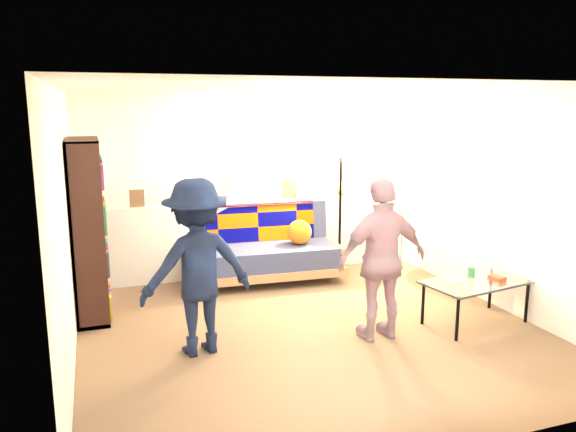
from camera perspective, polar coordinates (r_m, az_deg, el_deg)
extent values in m
plane|color=brown|center=(6.09, 1.26, -10.44)|extent=(5.00, 5.00, 0.00)
cube|color=silver|center=(8.12, -4.91, 3.79)|extent=(4.50, 0.10, 2.40)
cube|color=silver|center=(5.41, -21.61, -0.77)|extent=(0.10, 5.00, 2.40)
cube|color=silver|center=(6.87, 19.18, 1.83)|extent=(0.10, 5.00, 2.40)
cube|color=white|center=(5.66, 1.37, 12.75)|extent=(4.50, 5.00, 0.10)
cube|color=silver|center=(7.58, -3.50, -2.11)|extent=(4.45, 0.15, 1.00)
cube|color=brown|center=(7.19, -15.10, 1.73)|extent=(0.18, 0.02, 0.22)
cube|color=brown|center=(7.25, -10.38, 2.26)|extent=(0.22, 0.02, 0.28)
cube|color=white|center=(7.37, -5.02, 3.22)|extent=(0.45, 0.02, 0.45)
cube|color=brown|center=(7.59, 0.12, 2.77)|extent=(0.20, 0.02, 0.26)
cube|color=brown|center=(7.89, 5.62, 2.83)|extent=(0.16, 0.02, 0.20)
cube|color=#A1774E|center=(7.32, -2.56, -5.36)|extent=(2.07, 1.02, 0.11)
cube|color=#353E61|center=(7.22, -2.48, -4.11)|extent=(1.95, 0.86, 0.25)
cube|color=#353E61|center=(7.52, -3.20, -0.98)|extent=(1.92, 0.36, 0.60)
cylinder|color=#A1774E|center=(7.10, -10.12, -3.84)|extent=(0.15, 0.91, 0.10)
cylinder|color=#A1774E|center=(7.51, 4.54, -2.84)|extent=(0.15, 0.91, 0.10)
cube|color=#050671|center=(7.44, -3.06, -1.12)|extent=(1.54, 0.20, 0.55)
cube|color=#050671|center=(7.51, -3.32, 1.31)|extent=(1.55, 0.36, 0.03)
sphere|color=orange|center=(7.27, 1.17, -1.66)|extent=(0.32, 0.32, 0.32)
cube|color=black|center=(6.33, -20.98, -1.34)|extent=(0.02, 0.95, 1.91)
cube|color=black|center=(5.87, -19.64, -2.19)|extent=(0.32, 0.02, 1.91)
cube|color=black|center=(6.78, -19.64, -0.44)|extent=(0.32, 0.02, 1.91)
cube|color=black|center=(6.20, -20.22, 7.29)|extent=(0.32, 0.95, 0.02)
cube|color=black|center=(6.58, -19.10, -9.20)|extent=(0.32, 0.95, 0.04)
cube|color=black|center=(6.43, -19.38, -5.12)|extent=(0.32, 0.91, 0.02)
cube|color=black|center=(6.33, -19.64, -1.25)|extent=(0.32, 0.91, 0.02)
cube|color=black|center=(6.25, -19.91, 2.74)|extent=(0.32, 0.91, 0.02)
cube|color=red|center=(6.52, -19.02, -7.62)|extent=(0.23, 0.89, 0.32)
cube|color=#2962B1|center=(6.39, -19.29, -3.65)|extent=(0.23, 0.89, 0.30)
cube|color=gold|center=(6.29, -19.55, 0.27)|extent=(0.23, 0.89, 0.32)
cube|color=#2F8352|center=(6.23, -19.82, 4.29)|extent=(0.23, 0.89, 0.30)
cylinder|color=black|center=(5.74, 16.83, -10.00)|extent=(0.04, 0.04, 0.44)
cylinder|color=black|center=(6.45, 23.09, -8.05)|extent=(0.04, 0.04, 0.44)
cylinder|color=black|center=(6.06, 13.55, -8.67)|extent=(0.04, 0.04, 0.44)
cylinder|color=black|center=(6.74, 19.86, -6.99)|extent=(0.04, 0.04, 0.44)
cube|color=silver|center=(6.16, 18.61, -6.36)|extent=(1.18, 0.78, 0.02)
cube|color=white|center=(6.03, 16.81, -6.34)|extent=(0.14, 0.08, 0.03)
cube|color=#F04B2A|center=(6.24, 20.47, -5.95)|extent=(0.13, 0.17, 0.04)
cylinder|color=#419D57|center=(6.27, 18.11, -5.40)|extent=(0.09, 0.09, 0.11)
cylinder|color=black|center=(7.81, 5.21, -5.43)|extent=(0.29, 0.29, 0.03)
cylinder|color=black|center=(7.62, 5.31, 0.20)|extent=(0.04, 0.04, 1.59)
sphere|color=#FFC672|center=(7.57, 4.54, 5.14)|extent=(0.13, 0.13, 0.13)
sphere|color=#FFC672|center=(7.49, 6.42, 5.55)|extent=(0.13, 0.13, 0.13)
sphere|color=#FFC672|center=(7.62, 5.55, 6.23)|extent=(0.13, 0.13, 0.13)
imported|color=black|center=(5.16, -9.23, -5.16)|extent=(1.12, 0.74, 1.62)
imported|color=pink|center=(5.47, 9.56, -4.40)|extent=(0.94, 0.41, 1.58)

